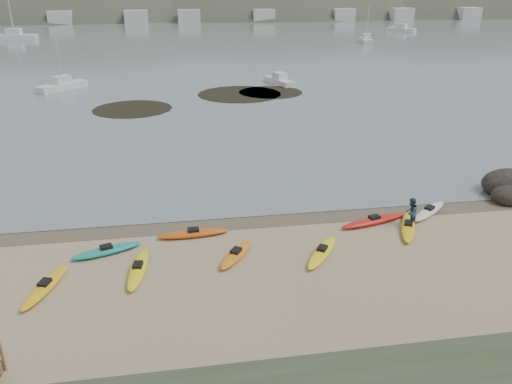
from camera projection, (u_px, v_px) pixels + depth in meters
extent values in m
plane|color=tan|center=(256.00, 217.00, 27.71)|extent=(600.00, 600.00, 0.00)
plane|color=brown|center=(257.00, 219.00, 27.44)|extent=(60.00, 60.00, 0.00)
plane|color=slate|center=(177.00, 4.00, 300.67)|extent=(1200.00, 1200.00, 0.00)
ellipsoid|color=orange|center=(236.00, 254.00, 23.54)|extent=(2.21, 2.87, 0.34)
ellipsoid|color=white|center=(429.00, 211.00, 28.00)|extent=(3.21, 2.74, 0.34)
ellipsoid|color=yellow|center=(45.00, 287.00, 21.06)|extent=(1.76, 3.60, 0.34)
ellipsoid|color=red|center=(374.00, 221.00, 26.89)|extent=(4.20, 1.80, 0.34)
ellipsoid|color=#168C82|center=(107.00, 251.00, 23.88)|extent=(3.38, 1.80, 0.34)
ellipsoid|color=yellow|center=(322.00, 252.00, 23.76)|extent=(2.59, 3.31, 0.34)
ellipsoid|color=#CF5312|center=(193.00, 233.00, 25.51)|extent=(3.73, 0.94, 0.34)
ellipsoid|color=yellow|center=(408.00, 227.00, 26.21)|extent=(2.23, 3.67, 0.34)
ellipsoid|color=yellow|center=(138.00, 269.00, 22.36)|extent=(1.15, 3.70, 0.34)
imported|color=navy|center=(411.00, 212.00, 26.35)|extent=(0.99, 0.99, 1.61)
ellipsoid|color=black|center=(510.00, 189.00, 30.80)|extent=(3.59, 2.79, 1.79)
ellipsoid|color=black|center=(508.00, 199.00, 29.51)|extent=(1.99, 1.79, 1.20)
cylinder|color=black|center=(133.00, 109.00, 51.15)|extent=(8.07, 8.07, 0.04)
cylinder|color=black|center=(239.00, 94.00, 57.92)|extent=(9.75, 9.75, 0.04)
cylinder|color=black|center=(271.00, 92.00, 58.88)|extent=(7.57, 7.57, 0.04)
cube|color=silver|center=(62.00, 86.00, 60.16)|extent=(5.54, 5.96, 0.89)
cube|color=silver|center=(279.00, 81.00, 63.50)|extent=(3.34, 5.84, 0.79)
cube|color=silver|center=(366.00, 40.00, 107.14)|extent=(3.55, 7.44, 1.00)
cube|color=silver|center=(15.00, 37.00, 112.09)|extent=(9.89, 3.67, 1.35)
cube|color=silver|center=(401.00, 30.00, 131.14)|extent=(6.54, 7.14, 1.06)
ellipsoid|color=#384235|center=(74.00, 61.00, 205.55)|extent=(220.00, 120.00, 80.00)
ellipsoid|color=#384235|center=(266.00, 52.00, 211.64)|extent=(200.00, 110.00, 68.00)
ellipsoid|color=#384235|center=(441.00, 50.00, 233.85)|extent=(230.00, 130.00, 76.00)
cube|color=beige|center=(46.00, 18.00, 152.73)|extent=(7.00, 5.00, 4.00)
cube|color=beige|center=(126.00, 17.00, 156.24)|extent=(7.00, 5.00, 4.00)
cube|color=beige|center=(203.00, 16.00, 159.74)|extent=(7.00, 5.00, 4.00)
cube|color=beige|center=(276.00, 15.00, 163.25)|extent=(7.00, 5.00, 4.00)
cube|color=beige|center=(347.00, 15.00, 166.75)|extent=(7.00, 5.00, 4.00)
cube|color=beige|center=(414.00, 14.00, 170.26)|extent=(7.00, 5.00, 4.00)
cube|color=beige|center=(479.00, 13.00, 173.76)|extent=(7.00, 5.00, 4.00)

